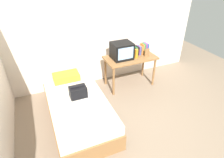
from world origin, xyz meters
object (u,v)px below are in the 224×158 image
(bed, at_px, (78,109))
(picture_frame, at_px, (147,52))
(tv, at_px, (122,51))
(pillow, at_px, (66,77))
(water_bottle, at_px, (136,54))
(handbag, at_px, (78,92))
(folded_towel, at_px, (93,120))
(book_row, at_px, (141,49))
(magazine, at_px, (77,114))
(desk, at_px, (130,61))
(remote_dark, at_px, (91,117))

(bed, distance_m, picture_frame, 1.98)
(tv, xyz_separation_m, pillow, (-1.26, -0.01, -0.35))
(water_bottle, bearing_deg, handbag, -158.88)
(water_bottle, distance_m, folded_towel, 1.97)
(bed, relative_size, tv, 4.55)
(picture_frame, distance_m, folded_towel, 2.16)
(book_row, height_order, pillow, book_row)
(bed, height_order, book_row, book_row)
(folded_towel, bearing_deg, book_row, 40.40)
(bed, bearing_deg, picture_frame, 17.96)
(bed, relative_size, magazine, 6.90)
(picture_frame, bearing_deg, desk, 164.36)
(tv, relative_size, remote_dark, 2.82)
(bed, xyz_separation_m, tv, (1.23, 0.71, 0.67))
(book_row, bearing_deg, pillow, -178.23)
(tv, bearing_deg, magazine, -139.87)
(desk, height_order, tv, tv)
(water_bottle, relative_size, magazine, 0.68)
(bed, height_order, folded_towel, folded_towel)
(tv, bearing_deg, book_row, 4.51)
(folded_towel, bearing_deg, desk, 45.02)
(handbag, bearing_deg, picture_frame, 17.54)
(water_bottle, distance_m, handbag, 1.62)
(water_bottle, bearing_deg, book_row, 33.55)
(desk, distance_m, handbag, 1.54)
(pillow, distance_m, folded_towel, 1.38)
(pillow, bearing_deg, folded_towel, -85.31)
(pillow, bearing_deg, picture_frame, -3.41)
(bed, xyz_separation_m, picture_frame, (1.80, 0.59, 0.58))
(picture_frame, distance_m, remote_dark, 2.12)
(book_row, xyz_separation_m, magazine, (-1.85, -1.16, -0.35))
(book_row, height_order, magazine, book_row)
(desk, height_order, handbag, desk)
(magazine, bearing_deg, desk, 35.49)
(picture_frame, height_order, pillow, picture_frame)
(tv, height_order, water_bottle, tv)
(water_bottle, height_order, handbag, water_bottle)
(tv, relative_size, picture_frame, 2.49)
(desk, xyz_separation_m, pillow, (-1.47, 0.01, -0.08))
(tv, height_order, book_row, tv)
(picture_frame, bearing_deg, book_row, 106.28)
(tv, height_order, magazine, tv)
(remote_dark, bearing_deg, picture_frame, 34.26)
(desk, height_order, book_row, book_row)
(pillow, bearing_deg, book_row, 1.77)
(desk, distance_m, folded_towel, 1.93)
(bed, xyz_separation_m, magazine, (-0.10, -0.41, 0.25))
(desk, xyz_separation_m, remote_dark, (-1.37, -1.28, -0.14))
(pillow, bearing_deg, water_bottle, -3.18)
(bed, xyz_separation_m, book_row, (1.76, 0.75, 0.60))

